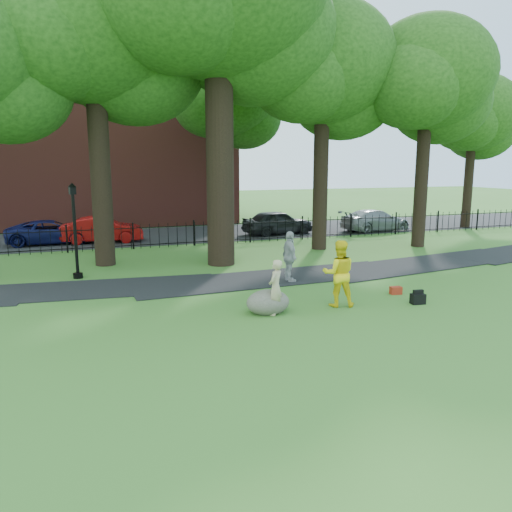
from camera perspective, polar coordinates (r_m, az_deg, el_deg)
name	(u,v)px	position (r m, az deg, el deg)	size (l,w,h in m)	color
ground	(289,311)	(14.22, 3.78, -6.26)	(120.00, 120.00, 0.00)	#3C7127
footpath	(271,278)	(18.08, 1.76, -2.58)	(36.00, 2.60, 0.03)	black
street	(179,235)	(29.28, -8.81, 2.39)	(80.00, 7.00, 0.02)	black
iron_fence	(194,234)	(25.32, -7.10, 2.53)	(44.00, 0.04, 1.20)	black
brick_building	(95,135)	(36.54, -17.91, 13.06)	(18.00, 8.00, 12.00)	maroon
big_tree	(221,1)	(21.22, -4.07, 27.07)	(10.08, 8.61, 14.37)	black
tree_row	(222,63)	(22.08, -3.96, 21.11)	(26.82, 7.96, 12.42)	black
woman	(276,288)	(13.64, 2.25, -3.62)	(0.56, 0.37, 1.54)	tan
man	(339,273)	(14.62, 9.45, -1.97)	(0.94, 0.74, 1.94)	yellow
pedestrian	(290,257)	(17.38, 3.87, -0.10)	(1.06, 0.44, 1.80)	#A5A5A9
boulder	(268,300)	(13.90, 1.37, -5.09)	(1.23, 0.93, 0.72)	slate
lamppost	(75,232)	(18.95, -19.97, 2.57)	(0.34, 0.34, 3.43)	black
backpack	(418,299)	(15.58, 18.01, -4.68)	(0.41, 0.25, 0.31)	black
red_bag	(396,290)	(16.52, 15.69, -3.81)	(0.35, 0.22, 0.24)	#9D2816
red_sedan	(103,230)	(27.29, -17.14, 2.89)	(1.44, 4.13, 1.36)	#940B0B
navy_van	(52,232)	(27.74, -22.33, 2.55)	(2.04, 4.43, 1.23)	#0E1246
grey_car	(278,222)	(29.15, 2.50, 3.88)	(1.67, 4.16, 1.42)	black
silver_car	(375,220)	(31.38, 13.50, 3.98)	(1.84, 4.53, 1.32)	gray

